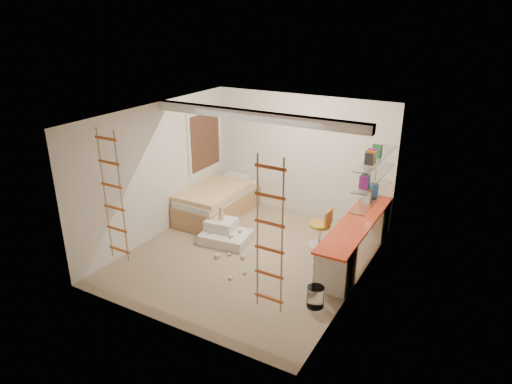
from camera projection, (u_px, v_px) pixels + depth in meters
The scene contains 15 objects.
floor at pixel (248, 256), 8.31m from camera, with size 4.50×4.50×0.00m, color #937D5F.
ceiling_beam at pixel (256, 116), 7.62m from camera, with size 4.00×0.18×0.16m, color white.
window_frame at pixel (204, 141), 9.85m from camera, with size 0.06×1.15×1.35m, color white.
window_blind at pixel (205, 141), 9.83m from camera, with size 0.02×1.00×1.20m, color #4C2D1E.
rope_ladder_left at pixel (113, 197), 6.95m from camera, with size 0.41×0.04×2.13m, color #BF5120, non-canonical shape.
rope_ladder_right at pixel (270, 237), 5.72m from camera, with size 0.41×0.04×2.13m, color #D04D23, non-canonical shape.
waste_bin at pixel (315, 297), 6.83m from camera, with size 0.26×0.26×0.33m, color white.
desk at pixel (356, 238), 8.08m from camera, with size 0.56×2.80×0.75m.
shelves at pixel (375, 177), 7.82m from camera, with size 0.25×1.80×0.71m.
bed at pixel (217, 201), 9.86m from camera, with size 1.02×2.00×0.69m.
task_lamp at pixel (372, 183), 8.60m from camera, with size 0.14×0.36×0.57m.
swivel_chair at pixel (321, 233), 8.53m from camera, with size 0.47×0.47×0.78m.
play_platform at pixel (225, 234), 8.80m from camera, with size 0.98×0.81×0.40m.
toy_blocks at pixel (227, 240), 8.38m from camera, with size 1.22×1.28×0.67m.
books at pixel (375, 170), 7.77m from camera, with size 0.14×0.70×0.92m.
Camera 1 is at (3.71, -6.29, 4.14)m, focal length 32.00 mm.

